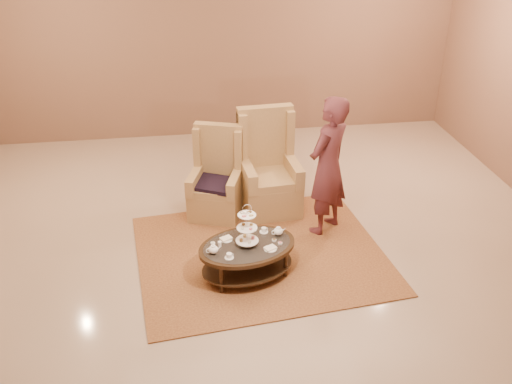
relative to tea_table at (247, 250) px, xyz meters
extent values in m
plane|color=tan|center=(0.12, 0.27, -0.34)|extent=(8.00, 8.00, 0.00)
cube|color=silver|center=(0.12, 0.27, -0.34)|extent=(8.00, 8.00, 0.02)
cube|color=#825D47|center=(0.12, 4.27, 1.41)|extent=(8.00, 0.04, 3.50)
cube|color=#9D6A37|center=(0.21, 0.38, -0.33)|extent=(3.14, 2.71, 0.02)
cylinder|color=black|center=(-0.32, -0.29, -0.16)|extent=(0.06, 0.06, 0.36)
cylinder|color=black|center=(0.42, -0.10, -0.16)|extent=(0.06, 0.06, 0.36)
cylinder|color=black|center=(-0.42, 0.10, -0.16)|extent=(0.06, 0.06, 0.36)
cylinder|color=black|center=(0.32, 0.29, -0.16)|extent=(0.06, 0.06, 0.36)
cylinder|color=silver|center=(0.00, 0.00, 0.31)|extent=(0.01, 0.01, 0.46)
torus|color=silver|center=(0.00, 0.00, 0.53)|extent=(0.11, 0.04, 0.12)
cylinder|color=white|center=(0.00, 0.00, 0.13)|extent=(0.31, 0.31, 0.01)
cylinder|color=white|center=(0.00, 0.00, 0.30)|extent=(0.28, 0.28, 0.01)
cylinder|color=white|center=(0.00, 0.00, 0.46)|extent=(0.24, 0.24, 0.01)
cylinder|color=#CC686B|center=(0.07, 0.02, 0.15)|extent=(0.04, 0.04, 0.03)
cylinder|color=tan|center=(-0.02, 0.07, 0.15)|extent=(0.04, 0.04, 0.03)
cylinder|color=brown|center=(-0.07, -0.02, 0.15)|extent=(0.04, 0.04, 0.03)
cylinder|color=beige|center=(0.02, -0.07, 0.15)|extent=(0.04, 0.04, 0.03)
ellipsoid|color=tan|center=(0.05, 0.03, 0.31)|extent=(0.05, 0.05, 0.03)
ellipsoid|color=brown|center=(-0.03, 0.05, 0.31)|extent=(0.05, 0.05, 0.03)
ellipsoid|color=beige|center=(-0.05, -0.03, 0.31)|extent=(0.05, 0.05, 0.03)
ellipsoid|color=#CC686B|center=(0.03, -0.05, 0.31)|extent=(0.05, 0.05, 0.03)
cube|color=brown|center=(0.04, 0.04, 0.47)|extent=(0.05, 0.04, 0.02)
cube|color=beige|center=(-0.04, 0.04, 0.47)|extent=(0.05, 0.04, 0.02)
cube|color=#CC686B|center=(-0.04, -0.04, 0.47)|extent=(0.05, 0.04, 0.02)
cube|color=tan|center=(0.04, -0.04, 0.47)|extent=(0.05, 0.04, 0.02)
ellipsoid|color=white|center=(-0.38, -0.12, 0.13)|extent=(0.13, 0.13, 0.09)
cylinder|color=white|center=(-0.38, -0.12, 0.17)|extent=(0.06, 0.06, 0.01)
sphere|color=white|center=(-0.38, -0.12, 0.18)|extent=(0.02, 0.02, 0.02)
cone|color=white|center=(-0.32, -0.10, 0.13)|extent=(0.07, 0.04, 0.05)
torus|color=white|center=(-0.44, -0.13, 0.13)|extent=(0.06, 0.03, 0.06)
ellipsoid|color=white|center=(0.38, 0.14, 0.13)|extent=(0.13, 0.13, 0.09)
cylinder|color=white|center=(0.38, 0.14, 0.17)|extent=(0.06, 0.06, 0.01)
sphere|color=white|center=(0.38, 0.14, 0.18)|extent=(0.02, 0.02, 0.02)
cone|color=white|center=(0.44, 0.16, 0.13)|extent=(0.07, 0.04, 0.05)
torus|color=white|center=(0.32, 0.13, 0.13)|extent=(0.06, 0.03, 0.06)
cylinder|color=white|center=(-0.22, -0.23, 0.08)|extent=(0.12, 0.12, 0.01)
cylinder|color=white|center=(-0.22, -0.23, 0.11)|extent=(0.07, 0.07, 0.05)
torus|color=white|center=(-0.19, -0.22, 0.11)|extent=(0.03, 0.02, 0.03)
cylinder|color=white|center=(0.22, 0.23, 0.08)|extent=(0.12, 0.12, 0.01)
cylinder|color=white|center=(0.22, 0.23, 0.11)|extent=(0.07, 0.07, 0.05)
torus|color=white|center=(0.26, 0.24, 0.11)|extent=(0.03, 0.02, 0.03)
cylinder|color=white|center=(-0.22, 0.13, 0.08)|extent=(0.18, 0.18, 0.01)
cube|color=#F1E4CB|center=(-0.22, 0.13, 0.09)|extent=(0.15, 0.14, 0.02)
cylinder|color=white|center=(0.24, -0.13, 0.08)|extent=(0.18, 0.18, 0.01)
cube|color=#F1E4CB|center=(0.24, -0.13, 0.09)|extent=(0.15, 0.14, 0.02)
cylinder|color=white|center=(-0.31, 0.02, 0.10)|extent=(0.05, 0.05, 0.05)
cylinder|color=white|center=(0.37, -0.04, 0.08)|extent=(0.06, 0.06, 0.01)
cylinder|color=#CC686B|center=(0.37, -0.04, 0.09)|extent=(0.04, 0.04, 0.01)
cylinder|color=white|center=(0.31, 0.03, 0.08)|extent=(0.06, 0.06, 0.01)
cylinder|color=brown|center=(0.31, 0.03, 0.09)|extent=(0.04, 0.04, 0.01)
cylinder|color=white|center=(-0.38, 0.07, 0.08)|extent=(0.06, 0.06, 0.01)
cylinder|color=beige|center=(-0.38, 0.07, 0.09)|extent=(0.04, 0.04, 0.01)
cube|color=tan|center=(-0.23, 1.41, -0.14)|extent=(0.81, 0.81, 0.39)
cube|color=tan|center=(-0.25, 1.37, 0.10)|extent=(0.69, 0.69, 0.09)
cube|color=tan|center=(-0.15, 1.66, 0.26)|extent=(0.66, 0.32, 1.20)
cube|color=tan|center=(-0.43, 1.71, 0.54)|extent=(0.15, 0.22, 0.55)
cube|color=tan|center=(0.10, 1.54, 0.54)|extent=(0.15, 0.22, 0.55)
cube|color=tan|center=(-0.50, 1.45, 0.17)|extent=(0.28, 0.59, 0.24)
cube|color=tan|center=(0.01, 1.28, 0.17)|extent=(0.28, 0.59, 0.24)
cube|color=black|center=(-0.26, 1.34, 0.16)|extent=(0.66, 0.64, 0.06)
cube|color=tan|center=(0.49, 1.43, -0.11)|extent=(0.80, 0.80, 0.45)
cube|color=tan|center=(0.50, 1.38, 0.16)|extent=(0.68, 0.68, 0.11)
cube|color=tan|center=(0.47, 1.74, 0.35)|extent=(0.75, 0.20, 1.38)
cube|color=tan|center=(0.16, 1.67, 0.67)|extent=(0.12, 0.24, 0.64)
cube|color=tan|center=(0.79, 1.72, 0.67)|extent=(0.12, 0.24, 0.64)
cube|color=tan|center=(0.19, 1.35, 0.25)|extent=(0.18, 0.68, 0.28)
cube|color=tan|center=(0.81, 1.40, 0.25)|extent=(0.18, 0.68, 0.28)
imported|color=#552429|center=(1.11, 0.83, 0.56)|extent=(0.78, 0.76, 1.80)
camera|label=1|loc=(-0.66, -5.24, 3.61)|focal=40.00mm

